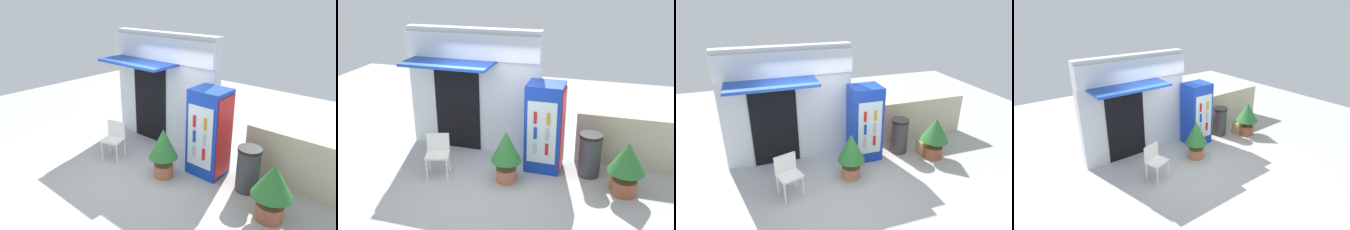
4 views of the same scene
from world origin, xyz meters
TOP-DOWN VIEW (x-y plane):
  - ground at (0.00, 0.00)m, footprint 16.00×16.00m
  - storefront_building at (-0.71, 1.55)m, footprint 3.03×1.11m
  - drink_cooler at (1.05, 1.02)m, footprint 0.74×0.69m
  - plastic_chair at (-0.96, 0.16)m, footprint 0.55×0.51m
  - potted_plant_near_shop at (0.44, 0.29)m, footprint 0.60×0.60m
  - potted_plant_curbside at (2.68, 0.46)m, footprint 0.69×0.69m
  - trash_bin at (1.99, 0.99)m, footprint 0.46×0.46m
  - stone_boundary_wall at (2.96, 1.60)m, footprint 2.64×0.20m
  - cardboard_box at (2.60, 0.68)m, footprint 0.39×0.30m

SIDE VIEW (x-z plane):
  - ground at x=0.00m, z-range 0.00..0.00m
  - cardboard_box at x=2.60m, z-range 0.00..0.36m
  - trash_bin at x=1.99m, z-range 0.00..0.91m
  - plastic_chair at x=-0.96m, z-range 0.09..0.95m
  - stone_boundary_wall at x=2.96m, z-range 0.00..1.12m
  - potted_plant_curbside at x=2.68m, z-range 0.12..1.18m
  - potted_plant_near_shop at x=0.44m, z-range 0.12..1.19m
  - drink_cooler at x=1.05m, z-range 0.00..1.86m
  - storefront_building at x=-0.71m, z-range 0.07..2.85m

